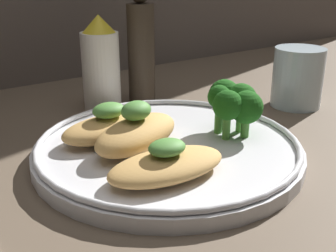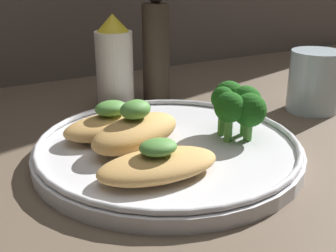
{
  "view_description": "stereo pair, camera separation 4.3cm",
  "coord_description": "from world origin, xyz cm",
  "px_view_note": "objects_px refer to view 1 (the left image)",
  "views": [
    {
      "loc": [
        -22.93,
        -32.38,
        18.92
      ],
      "look_at": [
        0.0,
        0.0,
        3.4
      ],
      "focal_mm": 45.0,
      "sensor_mm": 36.0,
      "label": 1
    },
    {
      "loc": [
        -19.33,
        -34.65,
        18.92
      ],
      "look_at": [
        0.0,
        0.0,
        3.4
      ],
      "focal_mm": 45.0,
      "sensor_mm": 36.0,
      "label": 2
    }
  ],
  "objects_px": {
    "sauce_bottle": "(101,65)",
    "drinking_glass": "(298,77)",
    "pepper_grinder": "(141,50)",
    "plate": "(168,148)",
    "broccoli_bunch": "(234,102)"
  },
  "relations": [
    {
      "from": "sauce_bottle",
      "to": "drinking_glass",
      "type": "height_order",
      "value": "sauce_bottle"
    },
    {
      "from": "pepper_grinder",
      "to": "drinking_glass",
      "type": "relative_size",
      "value": 1.98
    },
    {
      "from": "plate",
      "to": "drinking_glass",
      "type": "bearing_deg",
      "value": 7.73
    },
    {
      "from": "plate",
      "to": "broccoli_bunch",
      "type": "relative_size",
      "value": 4.22
    },
    {
      "from": "sauce_bottle",
      "to": "plate",
      "type": "bearing_deg",
      "value": -95.28
    },
    {
      "from": "pepper_grinder",
      "to": "drinking_glass",
      "type": "bearing_deg",
      "value": -41.89
    },
    {
      "from": "broccoli_bunch",
      "to": "drinking_glass",
      "type": "relative_size",
      "value": 0.8
    },
    {
      "from": "broccoli_bunch",
      "to": "pepper_grinder",
      "type": "relative_size",
      "value": 0.4
    },
    {
      "from": "plate",
      "to": "pepper_grinder",
      "type": "relative_size",
      "value": 1.7
    },
    {
      "from": "broccoli_bunch",
      "to": "pepper_grinder",
      "type": "distance_m",
      "value": 0.2
    },
    {
      "from": "broccoli_bunch",
      "to": "sauce_bottle",
      "type": "height_order",
      "value": "sauce_bottle"
    },
    {
      "from": "broccoli_bunch",
      "to": "sauce_bottle",
      "type": "distance_m",
      "value": 0.2
    },
    {
      "from": "pepper_grinder",
      "to": "sauce_bottle",
      "type": "bearing_deg",
      "value": -180.0
    },
    {
      "from": "plate",
      "to": "broccoli_bunch",
      "type": "distance_m",
      "value": 0.09
    },
    {
      "from": "broccoli_bunch",
      "to": "pepper_grinder",
      "type": "bearing_deg",
      "value": 88.13
    }
  ]
}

